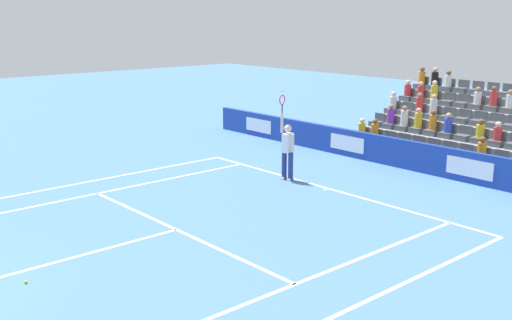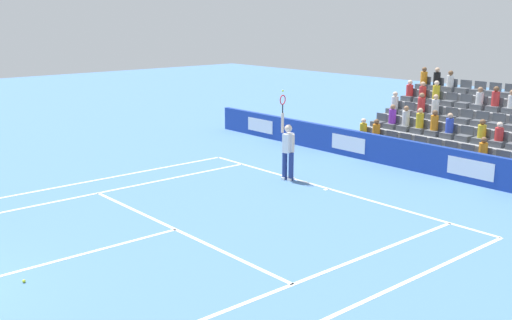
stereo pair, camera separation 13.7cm
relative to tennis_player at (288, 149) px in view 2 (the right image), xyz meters
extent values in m
cube|color=white|center=(-1.56, -0.23, -0.99)|extent=(10.97, 0.10, 0.01)
cube|color=white|center=(-1.56, 5.26, -0.99)|extent=(8.23, 0.10, 0.01)
cube|color=white|center=(-1.56, 8.46, -0.99)|extent=(0.10, 6.40, 0.01)
cube|color=white|center=(2.55, 5.71, -0.99)|extent=(0.10, 11.89, 0.01)
cube|color=white|center=(-5.68, 5.71, -0.99)|extent=(0.10, 11.89, 0.01)
cube|color=white|center=(3.92, 5.71, -0.99)|extent=(0.10, 11.89, 0.01)
cube|color=white|center=(-7.05, 5.71, -0.99)|extent=(0.10, 11.89, 0.01)
cube|color=white|center=(-1.56, -0.13, -0.99)|extent=(0.10, 0.20, 0.01)
cube|color=#193899|center=(-1.56, -4.04, -0.50)|extent=(19.75, 0.20, 0.99)
cube|color=white|center=(-4.03, -3.93, -0.50)|extent=(1.58, 0.01, 0.56)
cube|color=white|center=(0.91, -3.93, -0.50)|extent=(1.58, 0.01, 0.56)
cube|color=white|center=(5.84, -3.93, -0.50)|extent=(1.58, 0.01, 0.56)
cylinder|color=navy|center=(-0.12, -0.03, -0.54)|extent=(0.16, 0.16, 0.90)
cylinder|color=navy|center=(0.11, 0.02, -0.54)|extent=(0.16, 0.16, 0.90)
cube|color=white|center=(-0.12, -0.03, -0.95)|extent=(0.18, 0.28, 0.08)
cube|color=white|center=(0.11, 0.02, -0.95)|extent=(0.18, 0.28, 0.08)
cube|color=white|center=(-0.01, 0.00, 0.21)|extent=(0.30, 0.40, 0.60)
sphere|color=beige|center=(-0.01, 0.00, 0.67)|extent=(0.24, 0.24, 0.24)
cylinder|color=beige|center=(0.21, 0.05, 0.82)|extent=(0.09, 0.09, 0.62)
cylinder|color=beige|center=(-0.23, -0.01, 0.23)|extent=(0.09, 0.09, 0.56)
cylinder|color=black|center=(0.21, 0.05, 1.27)|extent=(0.04, 0.04, 0.28)
torus|color=red|center=(0.21, 0.05, 1.55)|extent=(0.10, 0.31, 0.31)
sphere|color=#D1E533|center=(0.21, 0.05, 1.83)|extent=(0.07, 0.07, 0.07)
cube|color=gray|center=(-1.56, -5.12, -0.78)|extent=(6.20, 0.95, 0.42)
cube|color=#545960|center=(-4.35, -5.12, -0.47)|extent=(0.48, 0.44, 0.20)
cube|color=#545960|center=(-4.35, -5.32, -0.22)|extent=(0.48, 0.04, 0.30)
cube|color=#545960|center=(-3.73, -5.12, -0.47)|extent=(0.48, 0.44, 0.20)
cube|color=#545960|center=(-3.73, -5.32, -0.22)|extent=(0.48, 0.04, 0.30)
cube|color=#545960|center=(-3.11, -5.12, -0.47)|extent=(0.48, 0.44, 0.20)
cube|color=#545960|center=(-3.11, -5.32, -0.22)|extent=(0.48, 0.04, 0.30)
cube|color=#545960|center=(-2.49, -5.12, -0.47)|extent=(0.48, 0.44, 0.20)
cube|color=#545960|center=(-2.49, -5.32, -0.22)|extent=(0.48, 0.04, 0.30)
cube|color=#545960|center=(-1.87, -5.12, -0.47)|extent=(0.48, 0.44, 0.20)
cube|color=#545960|center=(-1.87, -5.32, -0.22)|extent=(0.48, 0.04, 0.30)
cube|color=#545960|center=(-1.25, -5.12, -0.47)|extent=(0.48, 0.44, 0.20)
cube|color=#545960|center=(-1.25, -5.32, -0.22)|extent=(0.48, 0.04, 0.30)
cube|color=#545960|center=(-0.63, -5.12, -0.47)|extent=(0.48, 0.44, 0.20)
cube|color=#545960|center=(-0.63, -5.32, -0.22)|extent=(0.48, 0.04, 0.30)
cube|color=#545960|center=(-0.01, -5.12, -0.47)|extent=(0.48, 0.44, 0.20)
cube|color=#545960|center=(-0.01, -5.32, -0.22)|extent=(0.48, 0.04, 0.30)
cube|color=#545960|center=(0.61, -5.12, -0.47)|extent=(0.48, 0.44, 0.20)
cube|color=#545960|center=(0.61, -5.32, -0.22)|extent=(0.48, 0.04, 0.30)
cube|color=#545960|center=(1.23, -5.12, -0.47)|extent=(0.48, 0.44, 0.20)
cube|color=#545960|center=(1.23, -5.32, -0.22)|extent=(0.48, 0.04, 0.30)
cube|color=gray|center=(-1.56, -6.07, -0.57)|extent=(6.20, 0.95, 0.84)
cube|color=#545960|center=(-3.73, -6.07, -0.05)|extent=(0.48, 0.44, 0.20)
cube|color=#545960|center=(-3.73, -6.27, 0.20)|extent=(0.48, 0.04, 0.30)
cube|color=#545960|center=(-3.11, -6.07, -0.05)|extent=(0.48, 0.44, 0.20)
cube|color=#545960|center=(-3.11, -6.27, 0.20)|extent=(0.48, 0.04, 0.30)
cube|color=#545960|center=(-2.49, -6.07, -0.05)|extent=(0.48, 0.44, 0.20)
cube|color=#545960|center=(-2.49, -6.27, 0.20)|extent=(0.48, 0.04, 0.30)
cube|color=#545960|center=(-1.87, -6.07, -0.05)|extent=(0.48, 0.44, 0.20)
cube|color=#545960|center=(-1.87, -6.27, 0.20)|extent=(0.48, 0.04, 0.30)
cube|color=#545960|center=(-1.25, -6.07, -0.05)|extent=(0.48, 0.44, 0.20)
cube|color=#545960|center=(-1.25, -6.27, 0.20)|extent=(0.48, 0.04, 0.30)
cube|color=#545960|center=(-0.63, -6.07, -0.05)|extent=(0.48, 0.44, 0.20)
cube|color=#545960|center=(-0.63, -6.27, 0.20)|extent=(0.48, 0.04, 0.30)
cube|color=#545960|center=(-0.01, -6.07, -0.05)|extent=(0.48, 0.44, 0.20)
cube|color=#545960|center=(-0.01, -6.27, 0.20)|extent=(0.48, 0.04, 0.30)
cube|color=#545960|center=(0.61, -6.07, -0.05)|extent=(0.48, 0.44, 0.20)
cube|color=#545960|center=(0.61, -6.27, 0.20)|extent=(0.48, 0.04, 0.30)
cube|color=#545960|center=(1.23, -6.07, -0.05)|extent=(0.48, 0.44, 0.20)
cube|color=#545960|center=(1.23, -6.27, 0.20)|extent=(0.48, 0.04, 0.30)
cube|color=gray|center=(-1.56, -7.02, -0.36)|extent=(6.20, 0.95, 1.26)
cube|color=#545960|center=(-3.11, -7.02, 0.37)|extent=(0.48, 0.44, 0.20)
cube|color=#545960|center=(-3.11, -7.22, 0.62)|extent=(0.48, 0.04, 0.30)
cube|color=#545960|center=(-2.49, -7.02, 0.37)|extent=(0.48, 0.44, 0.20)
cube|color=#545960|center=(-2.49, -7.22, 0.62)|extent=(0.48, 0.04, 0.30)
cube|color=#545960|center=(-1.87, -7.02, 0.37)|extent=(0.48, 0.44, 0.20)
cube|color=#545960|center=(-1.87, -7.22, 0.62)|extent=(0.48, 0.04, 0.30)
cube|color=#545960|center=(-1.25, -7.02, 0.37)|extent=(0.48, 0.44, 0.20)
cube|color=#545960|center=(-1.25, -7.22, 0.62)|extent=(0.48, 0.04, 0.30)
cube|color=#545960|center=(-0.63, -7.02, 0.37)|extent=(0.48, 0.44, 0.20)
cube|color=#545960|center=(-0.63, -7.22, 0.62)|extent=(0.48, 0.04, 0.30)
cube|color=#545960|center=(-0.01, -7.02, 0.37)|extent=(0.48, 0.44, 0.20)
cube|color=#545960|center=(-0.01, -7.22, 0.62)|extent=(0.48, 0.04, 0.30)
cube|color=#545960|center=(0.61, -7.02, 0.37)|extent=(0.48, 0.44, 0.20)
cube|color=#545960|center=(0.61, -7.22, 0.62)|extent=(0.48, 0.04, 0.30)
cube|color=#545960|center=(1.23, -7.02, 0.37)|extent=(0.48, 0.44, 0.20)
cube|color=#545960|center=(1.23, -7.22, 0.62)|extent=(0.48, 0.04, 0.30)
cube|color=gray|center=(-1.56, -7.97, -0.15)|extent=(6.20, 0.95, 1.68)
cube|color=#545960|center=(-3.11, -7.97, 0.79)|extent=(0.48, 0.44, 0.20)
cube|color=#545960|center=(-2.49, -7.97, 0.79)|extent=(0.48, 0.44, 0.20)
cube|color=#545960|center=(-2.49, -8.17, 1.04)|extent=(0.48, 0.04, 0.30)
cube|color=#545960|center=(-1.87, -7.97, 0.79)|extent=(0.48, 0.44, 0.20)
cube|color=#545960|center=(-1.87, -8.17, 1.04)|extent=(0.48, 0.04, 0.30)
cube|color=#545960|center=(-1.25, -7.97, 0.79)|extent=(0.48, 0.44, 0.20)
cube|color=#545960|center=(-1.25, -8.17, 1.04)|extent=(0.48, 0.04, 0.30)
cube|color=#545960|center=(-0.63, -7.97, 0.79)|extent=(0.48, 0.44, 0.20)
cube|color=#545960|center=(-0.63, -8.17, 1.04)|extent=(0.48, 0.04, 0.30)
cube|color=#545960|center=(-0.01, -7.97, 0.79)|extent=(0.48, 0.44, 0.20)
cube|color=#545960|center=(-0.01, -8.17, 1.04)|extent=(0.48, 0.04, 0.30)
cube|color=#545960|center=(0.61, -7.97, 0.79)|extent=(0.48, 0.44, 0.20)
cube|color=#545960|center=(0.61, -8.17, 1.04)|extent=(0.48, 0.04, 0.30)
cube|color=#545960|center=(1.23, -7.97, 0.79)|extent=(0.48, 0.44, 0.20)
cube|color=#545960|center=(1.23, -8.17, 1.04)|extent=(0.48, 0.04, 0.30)
cube|color=gray|center=(-1.56, -8.92, 0.06)|extent=(6.20, 0.95, 2.10)
cube|color=#545960|center=(-2.49, -8.92, 1.21)|extent=(0.48, 0.44, 0.20)
cube|color=#545960|center=(-2.49, -9.12, 1.46)|extent=(0.48, 0.04, 0.30)
cube|color=#545960|center=(-1.87, -8.92, 1.21)|extent=(0.48, 0.44, 0.20)
cube|color=#545960|center=(-1.87, -9.12, 1.46)|extent=(0.48, 0.04, 0.30)
cube|color=#545960|center=(-1.25, -8.92, 1.21)|extent=(0.48, 0.44, 0.20)
cube|color=#545960|center=(-1.25, -9.12, 1.46)|extent=(0.48, 0.04, 0.30)
cube|color=#545960|center=(-0.63, -8.92, 1.21)|extent=(0.48, 0.44, 0.20)
cube|color=#545960|center=(-0.63, -9.12, 1.46)|extent=(0.48, 0.04, 0.30)
cube|color=#545960|center=(-0.01, -8.92, 1.21)|extent=(0.48, 0.44, 0.20)
cube|color=#545960|center=(-0.01, -9.12, 1.46)|extent=(0.48, 0.04, 0.30)
cube|color=#545960|center=(0.61, -8.92, 1.21)|extent=(0.48, 0.44, 0.20)
cube|color=#545960|center=(0.61, -9.12, 1.46)|extent=(0.48, 0.04, 0.30)
cube|color=#545960|center=(1.23, -8.92, 1.21)|extent=(0.48, 0.44, 0.20)
cube|color=#545960|center=(1.23, -9.12, 1.46)|extent=(0.48, 0.04, 0.30)
cylinder|color=yellow|center=(-3.11, -6.12, 0.27)|extent=(0.28, 0.28, 0.44)
sphere|color=brown|center=(-3.11, -6.12, 0.59)|extent=(0.20, 0.20, 0.20)
cylinder|color=yellow|center=(-0.01, -8.02, 1.15)|extent=(0.28, 0.28, 0.52)
sphere|color=beige|center=(-0.01, -8.02, 1.51)|extent=(0.20, 0.20, 0.20)
cylinder|color=orange|center=(-1.25, -6.12, 0.31)|extent=(0.28, 0.28, 0.53)
sphere|color=brown|center=(-1.25, -6.12, 0.68)|extent=(0.20, 0.20, 0.20)
cylinder|color=white|center=(-0.01, -8.97, 1.53)|extent=(0.28, 0.28, 0.44)
sphere|color=brown|center=(-0.01, -8.97, 1.85)|extent=(0.20, 0.20, 0.20)
cylinder|color=white|center=(-1.87, -8.02, 1.11)|extent=(0.28, 0.28, 0.44)
sphere|color=#9E7251|center=(-1.87, -8.02, 1.42)|extent=(0.20, 0.20, 0.20)
cylinder|color=white|center=(-0.63, -7.07, 0.74)|extent=(0.28, 0.28, 0.54)
sphere|color=#D3A884|center=(-0.63, -7.07, 1.11)|extent=(0.20, 0.20, 0.20)
cylinder|color=red|center=(1.23, -8.02, 1.11)|extent=(0.28, 0.28, 0.45)
sphere|color=beige|center=(1.23, -8.02, 1.44)|extent=(0.20, 0.20, 0.20)
cylinder|color=orange|center=(-3.73, -5.17, -0.14)|extent=(0.28, 0.28, 0.46)
sphere|color=brown|center=(-3.73, -5.17, 0.19)|extent=(0.20, 0.20, 0.20)
cylinder|color=black|center=(0.61, -8.97, 1.57)|extent=(0.28, 0.28, 0.52)
sphere|color=#D3A884|center=(0.61, -8.97, 1.93)|extent=(0.20, 0.20, 0.20)
cylinder|color=orange|center=(0.61, -5.17, -0.13)|extent=(0.28, 0.28, 0.49)
sphere|color=brown|center=(0.61, -5.17, 0.22)|extent=(0.20, 0.20, 0.20)
cylinder|color=red|center=(-2.49, -8.02, 1.15)|extent=(0.28, 0.28, 0.52)
sphere|color=brown|center=(-2.49, -8.02, 1.50)|extent=(0.20, 0.20, 0.20)
cylinder|color=yellow|center=(-0.63, -6.12, 0.32)|extent=(0.28, 0.28, 0.54)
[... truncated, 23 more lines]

